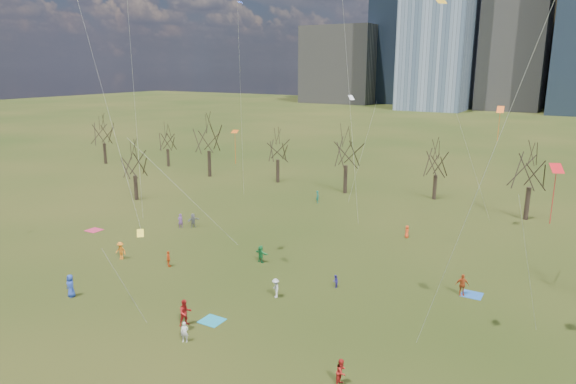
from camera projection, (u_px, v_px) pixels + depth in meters
The scene contains 21 objects.
ground at pixel (204, 320), 37.00m from camera, with size 500.00×500.00×0.00m, color black.
downtown_skyline at pixel (535, 11), 204.84m from camera, with size 212.50×78.00×118.00m.
bare_tree_row at pixel (386, 158), 66.68m from camera, with size 113.04×29.80×9.50m.
blanket_teal at pixel (212, 321), 36.93m from camera, with size 1.60×1.50×0.03m, color teal.
blanket_navy at pixel (472, 295), 41.12m from camera, with size 1.60×1.50×0.03m, color #2357A6.
blanket_crimson at pixel (94, 230), 57.17m from camera, with size 1.60×1.50×0.03m, color #C4274B.
person_0 at pixel (71, 286), 40.62m from camera, with size 0.91×0.59×1.85m, color #2743A9.
person_1 at pixel (185, 332), 34.00m from camera, with size 0.51×0.34×1.41m, color silver.
person_2 at pixel (185, 313), 36.11m from camera, with size 0.94×0.73×1.94m, color #A21817.
person_4 at pixel (168, 259), 46.72m from camera, with size 0.87×0.36×1.49m, color #ED581A.
person_5 at pixel (261, 254), 47.74m from camera, with size 1.53×0.49×1.65m, color #1A7638.
person_7 at pixel (180, 221), 57.86m from camera, with size 0.60×0.40×1.66m, color #8451A2.
person_8 at pixel (335, 281), 42.36m from camera, with size 0.53×0.41×1.09m, color #3025A2.
person_9 at pixel (276, 288), 40.50m from camera, with size 1.02×0.58×1.57m, color beige.
person_10 at pixel (462, 285), 40.86m from camera, with size 1.05×0.44×1.79m, color #AD4018.
person_11 at pixel (193, 220), 58.09m from camera, with size 1.50×0.48×1.62m, color slate.
person_12 at pixel (407, 232), 54.61m from camera, with size 0.66×0.43×1.35m, color #F2471A.
person_13 at pixel (318, 197), 68.45m from camera, with size 0.60×0.39×1.65m, color #176B5E.
person_14 at pixel (341, 372), 29.42m from camera, with size 0.78×0.61×1.61m, color #B21E19.
person_15 at pixel (121, 251), 48.47m from camera, with size 1.11×0.64×1.71m, color orange.
kites_airborne at pixel (335, 127), 43.44m from camera, with size 61.90×39.42×30.37m.
Camera 1 is at (22.39, -25.89, 17.92)m, focal length 32.00 mm.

